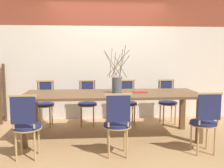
{
  "coord_description": "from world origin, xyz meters",
  "views": [
    {
      "loc": [
        -0.32,
        -4.08,
        1.39
      ],
      "look_at": [
        0.0,
        0.0,
        0.91
      ],
      "focal_mm": 40.0,
      "sensor_mm": 36.0,
      "label": 1
    }
  ],
  "objects_px": {
    "dining_table": "(112,98)",
    "vase_centerpiece": "(117,84)",
    "chair_near_center": "(205,120)",
    "book_stack": "(140,92)",
    "chair_far_center": "(127,100)"
  },
  "relations": [
    {
      "from": "chair_near_center",
      "to": "book_stack",
      "type": "height_order",
      "value": "chair_near_center"
    },
    {
      "from": "vase_centerpiece",
      "to": "chair_far_center",
      "type": "bearing_deg",
      "value": 70.48
    },
    {
      "from": "dining_table",
      "to": "chair_far_center",
      "type": "bearing_deg",
      "value": 65.27
    },
    {
      "from": "vase_centerpiece",
      "to": "book_stack",
      "type": "relative_size",
      "value": 3.08
    },
    {
      "from": "chair_far_center",
      "to": "chair_near_center",
      "type": "bearing_deg",
      "value": 118.53
    },
    {
      "from": "chair_near_center",
      "to": "book_stack",
      "type": "distance_m",
      "value": 1.16
    },
    {
      "from": "chair_near_center",
      "to": "vase_centerpiece",
      "type": "bearing_deg",
      "value": 145.97
    },
    {
      "from": "dining_table",
      "to": "vase_centerpiece",
      "type": "height_order",
      "value": "vase_centerpiece"
    },
    {
      "from": "chair_near_center",
      "to": "vase_centerpiece",
      "type": "height_order",
      "value": "vase_centerpiece"
    },
    {
      "from": "dining_table",
      "to": "book_stack",
      "type": "distance_m",
      "value": 0.49
    },
    {
      "from": "chair_far_center",
      "to": "vase_centerpiece",
      "type": "height_order",
      "value": "vase_centerpiece"
    },
    {
      "from": "dining_table",
      "to": "vase_centerpiece",
      "type": "xyz_separation_m",
      "value": [
        0.08,
        -0.02,
        0.23
      ]
    },
    {
      "from": "chair_near_center",
      "to": "chair_far_center",
      "type": "xyz_separation_m",
      "value": [
        -0.87,
        1.6,
        0.0
      ]
    },
    {
      "from": "chair_near_center",
      "to": "chair_far_center",
      "type": "height_order",
      "value": "same"
    },
    {
      "from": "chair_far_center",
      "to": "dining_table",
      "type": "bearing_deg",
      "value": 65.27
    }
  ]
}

